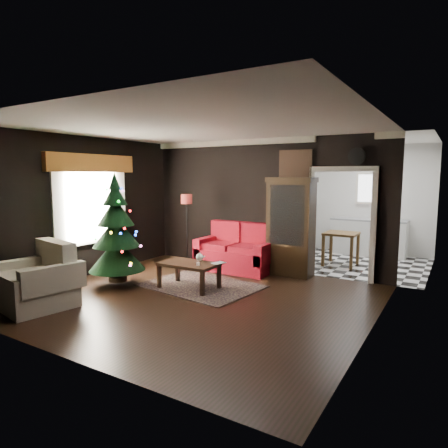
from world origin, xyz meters
The scene contains 26 objects.
floor centered at (0.00, 0.00, 0.00)m, with size 5.50×5.50×0.00m, color black.
ceiling centered at (0.00, 0.00, 2.80)m, with size 5.50×5.50×0.00m, color white.
wall_back centered at (0.00, 2.50, 1.40)m, with size 5.50×5.50×0.00m, color black.
wall_front centered at (0.00, -2.50, 1.40)m, with size 5.50×5.50×0.00m, color black.
wall_left centered at (-2.75, 0.00, 1.40)m, with size 5.50×5.50×0.00m, color black.
wall_right centered at (2.75, 0.00, 1.40)m, with size 5.50×5.50×0.00m, color black.
doorway centered at (1.70, 2.50, 1.05)m, with size 1.10×0.10×2.10m, color silver, non-canonical shape.
left_window centered at (-2.71, 0.20, 1.45)m, with size 0.05×1.60×1.40m, color white.
valance centered at (-2.63, 0.20, 2.27)m, with size 0.12×2.10×0.35m, color #935621.
kitchen_floor centered at (1.70, 4.00, 0.00)m, with size 3.00×3.00×0.00m, color white.
kitchen_window centered at (1.70, 5.45, 1.70)m, with size 0.70×0.06×0.70m, color white.
rug centered at (-0.35, 0.65, 0.01)m, with size 2.06×1.49×0.01m, color #2C2329.
loveseat centered at (-0.40, 2.05, 0.50)m, with size 1.70×0.90×1.00m, color maroon, non-canonical shape.
curio_cabinet centered at (0.75, 2.27, 0.95)m, with size 0.90×0.45×1.90m, color black, non-canonical shape.
floor_lamp centered at (-1.53, 1.83, 0.83)m, with size 0.26×0.26×1.57m, color black, non-canonical shape.
christmas_tree centered at (-1.71, -0.09, 1.05)m, with size 1.02×1.02×1.95m, color #133A11, non-canonical shape.
armchair centered at (-1.86, -1.62, 0.46)m, with size 1.02×1.02×1.05m, color tan, non-canonical shape.
coffee_table centered at (-0.44, 0.42, 0.24)m, with size 1.02×0.61×0.46m, color #341E15, non-canonical shape.
teapot centered at (-0.37, 0.65, 0.55)m, with size 0.15×0.15×0.15m, color white, non-canonical shape.
cup_a centered at (-0.39, 0.66, 0.50)m, with size 0.06×0.06×0.05m, color white.
cup_b centered at (-0.18, 0.33, 0.50)m, with size 0.06×0.06×0.05m, color white.
book centered at (-0.03, 0.66, 0.59)m, with size 0.17×0.02×0.23m, color tan.
wall_clock centered at (1.95, 2.45, 2.38)m, with size 0.32×0.32×0.06m, color white.
painting centered at (0.75, 2.46, 2.25)m, with size 0.62×0.05×0.52m, color #B7774A.
kitchen_counter centered at (1.70, 5.20, 0.45)m, with size 1.80×0.60×0.90m, color silver.
kitchen_table centered at (1.40, 3.70, 0.38)m, with size 0.70×0.70×0.75m, color brown, non-canonical shape.
Camera 1 is at (3.65, -5.12, 2.03)m, focal length 31.31 mm.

